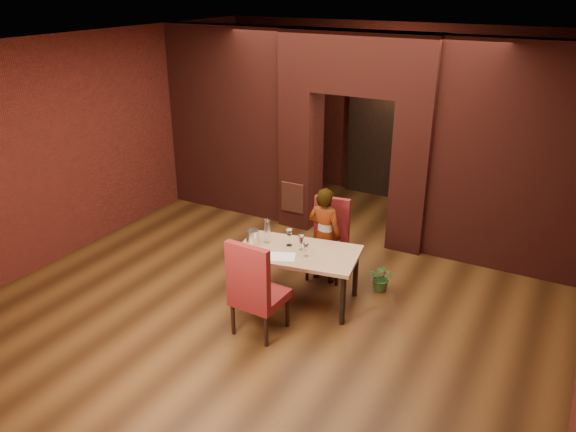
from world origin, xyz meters
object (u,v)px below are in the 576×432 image
chair_near (260,285)px  potted_plant (382,277)px  chair_far (327,240)px  person_seated (324,235)px  wine_glass_b (301,243)px  wine_glass_c (306,250)px  water_bottle (267,231)px  dining_table (297,276)px  wine_bucket (253,237)px  wine_glass_a (289,238)px

chair_near → potted_plant: 1.89m
chair_far → person_seated: (0.00, -0.10, 0.12)m
wine_glass_b → wine_glass_c: wine_glass_b is taller
person_seated → water_bottle: (-0.52, -0.63, 0.20)m
dining_table → wine_bucket: bearing=-178.8°
chair_near → wine_glass_c: 0.79m
chair_far → dining_table: bearing=-102.1°
dining_table → wine_glass_c: 0.48m
wine_bucket → dining_table: bearing=11.2°
dining_table → chair_near: (-0.06, -0.81, 0.25)m
chair_near → wine_glass_b: chair_near is taller
wine_bucket → wine_glass_a: bearing=25.6°
chair_far → potted_plant: 0.90m
wine_glass_b → dining_table: bearing=-116.6°
wine_glass_c → wine_bucket: wine_bucket is taller
chair_far → wine_glass_a: 0.77m
chair_near → wine_bucket: size_ratio=5.96×
wine_glass_c → potted_plant: bearing=49.8°
water_bottle → potted_plant: water_bottle is taller
wine_glass_b → wine_bucket: bearing=-165.0°
wine_glass_b → potted_plant: bearing=40.1°
person_seated → chair_far: bearing=-83.9°
chair_far → water_bottle: 0.95m
potted_plant → wine_glass_c: bearing=-130.2°
dining_table → potted_plant: dining_table is taller
dining_table → potted_plant: (0.88, 0.77, -0.16)m
chair_far → potted_plant: (0.82, -0.00, -0.36)m
chair_far → wine_bucket: bearing=-134.1°
chair_near → potted_plant: (0.94, 1.58, -0.42)m
chair_near → person_seated: bearing=-92.4°
dining_table → wine_glass_a: wine_glass_a is taller
wine_bucket → potted_plant: wine_bucket is taller
chair_near → water_bottle: bearing=-62.4°
wine_glass_a → potted_plant: bearing=33.1°
chair_far → wine_bucket: 1.13m
dining_table → potted_plant: size_ratio=3.93×
person_seated → potted_plant: size_ratio=3.49×
wine_bucket → chair_far: bearing=53.9°
chair_far → chair_near: (-0.12, -1.58, 0.06)m
person_seated → wine_glass_a: 0.65m
chair_far → wine_glass_c: bearing=-91.0°
wine_bucket → water_bottle: bearing=50.9°
dining_table → person_seated: 0.75m
wine_glass_b → wine_bucket: wine_bucket is taller
person_seated → chair_near: bearing=89.5°
chair_far → person_seated: size_ratio=0.82×
chair_far → chair_near: size_ratio=0.91×
chair_near → wine_glass_c: bearing=-104.7°
water_bottle → potted_plant: (1.34, 0.73, -0.69)m
wine_bucket → potted_plant: 1.83m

